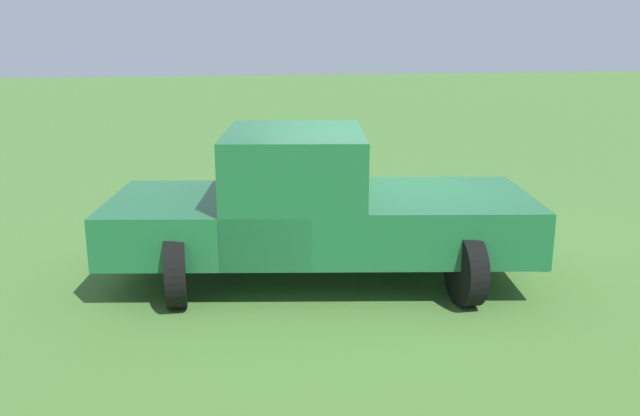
% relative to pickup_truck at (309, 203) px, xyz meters
% --- Properties ---
extents(ground_plane, '(80.00, 80.00, 0.00)m').
position_rel_pickup_truck_xyz_m(ground_plane, '(-0.49, 0.86, -0.96)').
color(ground_plane, '#477533').
extents(pickup_truck, '(2.99, 5.26, 1.83)m').
position_rel_pickup_truck_xyz_m(pickup_truck, '(0.00, 0.00, 0.00)').
color(pickup_truck, black).
rests_on(pickup_truck, ground_plane).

